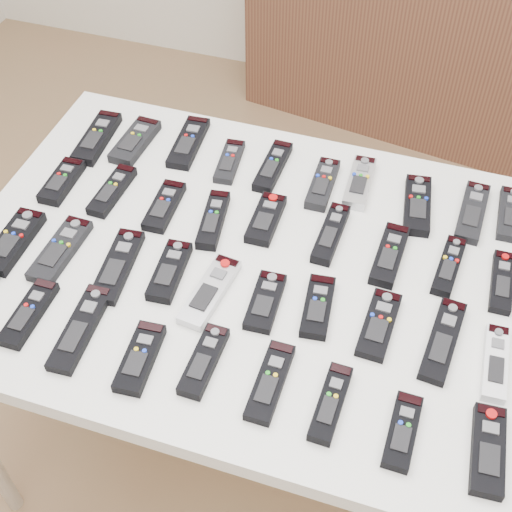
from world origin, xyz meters
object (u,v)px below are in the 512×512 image
(remote_10, at_px, (62,181))
(remote_22, at_px, (170,271))
(remote_13, at_px, (213,220))
(remote_28, at_px, (495,363))
(remote_4, at_px, (273,167))
(remote_7, at_px, (417,205))
(remote_21, at_px, (118,266))
(remote_35, at_px, (331,403))
(remote_2, at_px, (189,143))
(remote_34, at_px, (270,382))
(sideboard, at_px, (447,44))
(remote_24, at_px, (265,302))
(remote_1, at_px, (135,141))
(remote_6, at_px, (360,183))
(remote_8, at_px, (472,212))
(remote_25, at_px, (318,307))
(remote_17, at_px, (449,266))
(remote_27, at_px, (443,340))
(remote_36, at_px, (402,431))
(remote_19, at_px, (13,241))
(remote_26, at_px, (379,325))
(remote_32, at_px, (140,358))
(remote_16, at_px, (389,255))
(remote_31, at_px, (80,328))
(remote_23, at_px, (210,291))
(remote_3, at_px, (229,162))
(remote_20, at_px, (60,250))
(remote_0, at_px, (97,138))
(remote_12, at_px, (164,206))
(remote_14, at_px, (266,219))
(table, at_px, (256,280))
(remote_18, at_px, (502,282))
(remote_11, at_px, (112,191))
(remote_30, at_px, (29,313))
(remote_15, at_px, (331,234))
(remote_5, at_px, (323,184))

(remote_10, bearing_deg, remote_22, -28.69)
(remote_13, distance_m, remote_28, 0.65)
(remote_4, xyz_separation_m, remote_7, (0.35, -0.03, 0.00))
(remote_21, height_order, remote_35, remote_35)
(remote_13, bearing_deg, remote_2, 114.37)
(remote_34, bearing_deg, remote_2, 123.76)
(remote_21, bearing_deg, sideboard, 67.59)
(remote_24, bearing_deg, remote_1, 137.25)
(remote_6, xyz_separation_m, remote_35, (0.08, -0.58, 0.00))
(remote_24, relative_size, remote_34, 0.86)
(sideboard, relative_size, remote_13, 9.51)
(remote_8, xyz_separation_m, remote_25, (-0.26, -0.36, 0.00))
(remote_17, relative_size, remote_27, 0.82)
(remote_6, distance_m, remote_36, 0.63)
(remote_19, bearing_deg, remote_26, 0.85)
(remote_4, distance_m, remote_32, 0.60)
(remote_7, height_order, remote_24, remote_7)
(remote_16, xyz_separation_m, remote_31, (-0.53, -0.37, -0.00))
(remote_23, relative_size, remote_36, 1.28)
(remote_2, distance_m, remote_31, 0.59)
(remote_3, distance_m, remote_19, 0.52)
(remote_31, bearing_deg, remote_17, 26.97)
(remote_20, xyz_separation_m, remote_23, (0.34, -0.01, -0.00))
(remote_0, bearing_deg, remote_3, -0.43)
(remote_12, relative_size, remote_16, 0.91)
(remote_8, bearing_deg, remote_10, -165.71)
(remote_27, relative_size, remote_28, 1.18)
(remote_7, height_order, remote_14, remote_7)
(remote_6, xyz_separation_m, remote_21, (-0.42, -0.40, -0.00))
(table, height_order, remote_8, remote_8)
(remote_14, bearing_deg, remote_18, -3.56)
(table, xyz_separation_m, remote_11, (-0.38, 0.10, 0.07))
(sideboard, distance_m, remote_35, 1.97)
(remote_10, distance_m, remote_23, 0.48)
(remote_26, xyz_separation_m, remote_31, (-0.54, -0.19, 0.00))
(remote_21, distance_m, remote_30, 0.20)
(remote_0, bearing_deg, remote_35, -40.49)
(remote_13, height_order, remote_19, same)
(remote_2, xyz_separation_m, remote_32, (0.15, -0.61, 0.00))
(remote_11, relative_size, remote_23, 0.88)
(remote_15, bearing_deg, remote_5, 112.27)
(sideboard, relative_size, remote_24, 11.02)
(remote_17, bearing_deg, remote_7, 124.83)
(remote_24, height_order, remote_30, remote_30)
(remote_32, bearing_deg, remote_31, 164.12)
(remote_10, height_order, remote_20, remote_10)
(remote_15, bearing_deg, remote_10, -175.78)
(remote_11, distance_m, remote_22, 0.29)
(remote_22, distance_m, remote_35, 0.44)
(remote_23, bearing_deg, remote_30, -146.58)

